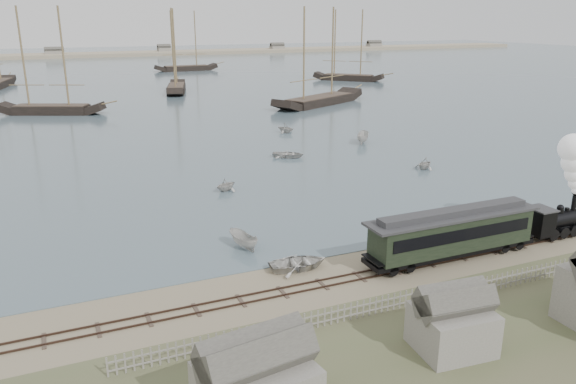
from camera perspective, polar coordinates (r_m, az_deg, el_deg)
name	(u,v)px	position (r m, az deg, el deg)	size (l,w,h in m)	color
ground	(322,271)	(41.84, 3.49, -7.99)	(600.00, 600.00, 0.00)	gray
harbor_water	(95,72)	(205.09, -19.00, 11.47)	(600.00, 336.00, 0.06)	#4A5F6A
rail_track	(335,281)	(40.23, 4.80, -9.05)	(120.00, 1.80, 0.16)	#39271F
picket_fence_west	(277,338)	(33.84, -1.11, -14.56)	(19.00, 0.10, 1.20)	slate
picket_fence_east	(528,282)	(43.52, 23.23, -8.43)	(15.00, 0.10, 1.20)	slate
shed_mid	(450,349)	(34.09, 16.15, -15.07)	(4.00, 3.50, 3.60)	slate
far_spit	(78,57)	(284.67, -20.54, 12.72)	(500.00, 20.00, 1.80)	tan
locomotive	(570,192)	(52.51, 26.75, 0.01)	(6.76, 2.52, 8.43)	black
passenger_coach	(452,232)	(44.69, 16.36, -3.89)	(14.55, 2.81, 3.53)	black
beached_dinghy	(298,263)	(41.92, 1.07, -7.22)	(4.41, 3.15, 0.91)	#B9B6B0
rowboat_1	(226,185)	(60.32, -6.33, 0.76)	(2.64, 2.28, 1.39)	#B9B6B0
rowboat_2	(243,240)	(45.44, -4.59, -4.92)	(3.34, 1.26, 1.29)	#B9B6B0
rowboat_3	(288,154)	(74.45, 0.01, 3.86)	(4.13, 2.95, 0.86)	#B9B6B0
rowboat_4	(425,163)	(70.60, 13.72, 2.84)	(2.72, 2.35, 1.44)	#B9B6B0
rowboat_5	(363,138)	(83.71, 7.58, 5.49)	(4.16, 1.56, 1.61)	#B9B6B0
rowboat_7	(286,128)	(90.55, -0.24, 6.53)	(2.98, 2.57, 1.57)	#B9B6B0
schooner_2	(46,61)	(116.60, -23.41, 12.15)	(19.76, 4.56, 20.00)	black
schooner_3	(174,51)	(142.71, -11.49, 13.90)	(19.55, 4.51, 20.00)	black
schooner_4	(320,56)	(119.69, 3.28, 13.60)	(26.02, 6.00, 20.00)	black
schooner_5	(349,45)	(167.34, 6.25, 14.60)	(20.40, 4.71, 20.00)	black
schooner_8	(185,41)	(200.47, -10.43, 14.87)	(21.40, 4.94, 20.00)	black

